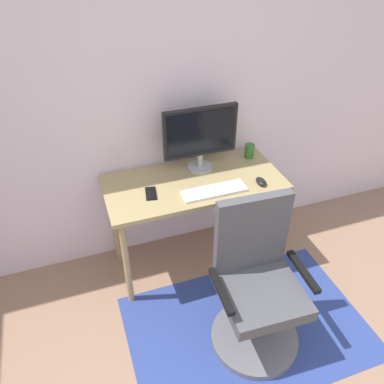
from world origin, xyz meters
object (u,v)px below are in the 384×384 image
object	(u,v)px
desk	(194,192)
cell_phone	(151,193)
keyboard	(214,191)
computer_mouse	(261,182)
office_chair	(256,293)
coffee_cup	(249,151)
monitor	(200,134)

from	to	relation	value
desk	cell_phone	world-z (taller)	cell_phone
desk	keyboard	world-z (taller)	keyboard
computer_mouse	office_chair	world-z (taller)	office_chair
coffee_cup	cell_phone	bearing A→B (deg)	-164.96
computer_mouse	cell_phone	bearing A→B (deg)	170.06
monitor	computer_mouse	xyz separation A→B (m)	(0.32, -0.33, -0.25)
coffee_cup	office_chair	size ratio (longest dim) A/B	0.10
coffee_cup	office_chair	xyz separation A→B (m)	(-0.37, -0.92, -0.41)
office_chair	monitor	bearing A→B (deg)	94.79
keyboard	computer_mouse	bearing A→B (deg)	-2.29
keyboard	computer_mouse	size ratio (longest dim) A/B	4.13
computer_mouse	coffee_cup	distance (m)	0.36
office_chair	cell_phone	bearing A→B (deg)	125.26
monitor	keyboard	size ratio (longest dim) A/B	1.21
computer_mouse	cell_phone	distance (m)	0.74
keyboard	monitor	bearing A→B (deg)	87.09
desk	office_chair	size ratio (longest dim) A/B	1.22
computer_mouse	office_chair	distance (m)	0.74
desk	keyboard	xyz separation A→B (m)	(0.08, -0.17, 0.10)
computer_mouse	monitor	bearing A→B (deg)	134.28
computer_mouse	coffee_cup	world-z (taller)	coffee_cup
monitor	coffee_cup	bearing A→B (deg)	2.82
monitor	office_chair	world-z (taller)	monitor
cell_phone	office_chair	size ratio (longest dim) A/B	0.14
computer_mouse	coffee_cup	bearing A→B (deg)	77.10
monitor	keyboard	xyz separation A→B (m)	(-0.02, -0.31, -0.26)
desk	keyboard	bearing A→B (deg)	-63.87
keyboard	cell_phone	distance (m)	0.41
monitor	office_chair	size ratio (longest dim) A/B	0.52
desk	computer_mouse	xyz separation A→B (m)	(0.42, -0.18, 0.11)
coffee_cup	cell_phone	distance (m)	0.84
computer_mouse	office_chair	bearing A→B (deg)	-116.70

